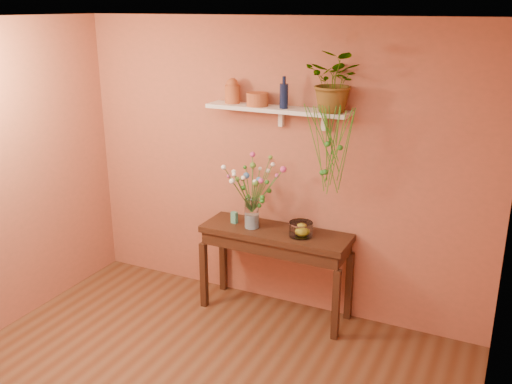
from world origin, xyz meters
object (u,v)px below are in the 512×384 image
(glass_vase, at_px, (252,215))
(glass_bowl, at_px, (301,230))
(terracotta_jug, at_px, (232,91))
(spider_plant, at_px, (336,81))
(blue_bottle, at_px, (284,95))
(sideboard, at_px, (275,243))
(bouquet, at_px, (253,180))

(glass_vase, xyz_separation_m, glass_bowl, (0.48, 0.01, -0.06))
(terracotta_jug, bearing_deg, spider_plant, -2.10)
(blue_bottle, distance_m, glass_bowl, 1.18)
(spider_plant, relative_size, glass_bowl, 2.40)
(sideboard, xyz_separation_m, spider_plant, (0.48, 0.09, 1.48))
(spider_plant, bearing_deg, sideboard, -168.82)
(glass_vase, bearing_deg, spider_plant, 9.94)
(sideboard, bearing_deg, terracotta_jug, 165.33)
(spider_plant, bearing_deg, glass_bowl, -152.81)
(blue_bottle, bearing_deg, glass_bowl, -24.67)
(sideboard, relative_size, bouquet, 2.46)
(terracotta_jug, xyz_separation_m, bouquet, (0.28, -0.16, -0.75))
(sideboard, xyz_separation_m, bouquet, (-0.21, -0.03, 0.58))
(sideboard, height_order, bouquet, bouquet)
(glass_bowl, bearing_deg, sideboard, 175.37)
(glass_vase, bearing_deg, glass_bowl, 1.03)
(spider_plant, height_order, glass_vase, spider_plant)
(blue_bottle, bearing_deg, bouquet, -155.30)
(blue_bottle, distance_m, bouquet, 0.80)
(blue_bottle, relative_size, bouquet, 0.49)
(sideboard, xyz_separation_m, glass_vase, (-0.23, -0.03, 0.24))
(terracotta_jug, bearing_deg, blue_bottle, -5.04)
(sideboard, height_order, glass_bowl, glass_bowl)
(terracotta_jug, distance_m, blue_bottle, 0.52)
(terracotta_jug, xyz_separation_m, glass_vase, (0.27, -0.16, -1.09))
(sideboard, relative_size, glass_bowl, 6.51)
(terracotta_jug, xyz_separation_m, spider_plant, (0.97, -0.04, 0.15))
(terracotta_jug, xyz_separation_m, glass_bowl, (0.75, -0.15, -1.15))
(terracotta_jug, relative_size, glass_vase, 0.82)
(spider_plant, distance_m, bouquet, 1.14)
(terracotta_jug, bearing_deg, glass_vase, -30.55)
(sideboard, distance_m, glass_vase, 0.33)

